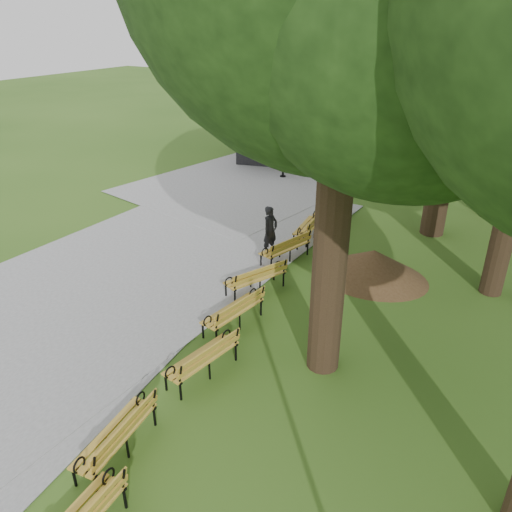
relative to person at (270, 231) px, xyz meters
The scene contains 13 objects.
ground 5.33m from the person, 80.54° to the right, with size 100.00×100.00×0.00m, color #315919.
path 3.90m from the person, 145.00° to the right, with size 12.00×38.00×0.06m, color gray.
person is the anchor object (origin of this frame).
kiosk 11.22m from the person, 118.30° to the left, with size 4.23×3.68×2.65m, color black, non-canonical shape.
lamp_post 8.43m from the person, 115.05° to the left, with size 0.32×0.32×3.46m.
dirt_mound 3.34m from the person, ahead, with size 2.73×2.73×0.86m, color #47301C.
bench_1 8.55m from the person, 78.91° to the right, with size 1.90×0.64×0.88m, color gold, non-canonical shape.
bench_2 6.15m from the person, 74.32° to the right, with size 1.90×0.64×0.88m, color gold, non-canonical shape.
bench_3 4.24m from the person, 73.19° to the right, with size 1.90×0.64×0.88m, color gold, non-canonical shape.
bench_4 2.46m from the person, 70.41° to the right, with size 1.90×0.64×0.88m, color gold, non-canonical shape.
bench_5 0.74m from the person, 15.78° to the right, with size 1.90×0.64×0.88m, color gold, non-canonical shape.
bench_6 1.87m from the person, 74.26° to the left, with size 1.90×0.64×0.88m, color gold, non-canonical shape.
bench_7 3.75m from the person, 82.92° to the left, with size 1.90×0.64×0.88m, color gold, non-canonical shape.
Camera 1 is at (6.08, -7.39, 6.96)m, focal length 34.89 mm.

